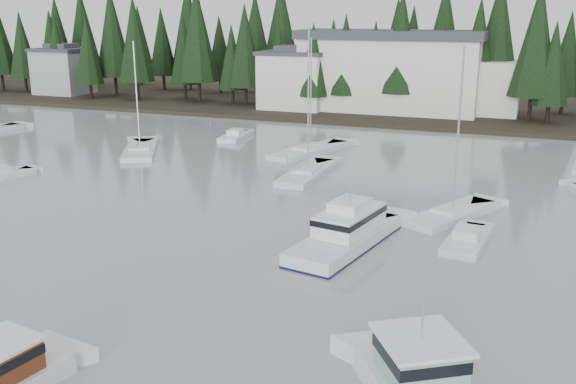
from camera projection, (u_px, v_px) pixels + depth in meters
name	position (u px, v px, depth m)	size (l,w,h in m)	color
far_shore_land	(440.00, 102.00, 101.75)	(240.00, 54.00, 1.00)	black
conifer_treeline	(429.00, 112.00, 91.87)	(200.00, 22.00, 20.00)	black
house_west	(295.00, 79.00, 90.53)	(9.54, 7.42, 8.75)	silver
house_far_west	(63.00, 70.00, 106.91)	(8.48, 7.42, 8.25)	#999EA0
harbor_inn	(406.00, 72.00, 88.03)	(29.50, 11.50, 10.90)	silver
cabin_cruiser_center	(347.00, 235.00, 39.19)	(4.99, 10.55, 4.36)	silver
sailboat_0	(140.00, 152.00, 65.40)	(7.32, 10.01, 11.64)	silver
sailboat_2	(452.00, 216.00, 44.75)	(6.02, 8.77, 12.24)	silver
sailboat_5	(310.00, 152.00, 65.15)	(6.02, 11.13, 11.96)	silver
sailboat_7	(308.00, 175.00, 56.18)	(2.69, 9.77, 13.17)	silver
runabout_1	(467.00, 242.00, 39.57)	(2.73, 6.09, 1.42)	silver
runabout_3	(236.00, 137.00, 72.52)	(2.82, 6.27, 1.42)	silver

